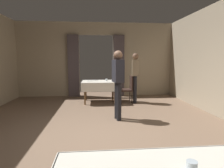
{
  "coord_description": "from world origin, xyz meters",
  "views": [
    {
      "loc": [
        -0.06,
        -3.69,
        1.5
      ],
      "look_at": [
        0.3,
        0.29,
        0.98
      ],
      "focal_mm": 30.27,
      "sensor_mm": 36.0,
      "label": 1
    }
  ],
  "objects": [
    {
      "name": "plate_mid_b",
      "position": [
        -0.27,
        2.99,
        0.76
      ],
      "size": [
        0.21,
        0.21,
        0.01
      ],
      "primitive_type": "cylinder",
      "color": "white",
      "rests_on": "dining_table_mid"
    },
    {
      "name": "person_diner_standing_aside",
      "position": [
        0.5,
        0.89,
        1.02
      ],
      "size": [
        0.28,
        0.39,
        1.72
      ],
      "color": "black",
      "rests_on": "ground"
    },
    {
      "name": "glass_near_c",
      "position": [
        0.57,
        -2.58,
        0.79
      ],
      "size": [
        0.07,
        0.07,
        0.08
      ],
      "primitive_type": "cylinder",
      "color": "silver",
      "rests_on": "dining_table_near"
    },
    {
      "name": "ground",
      "position": [
        0.0,
        0.0,
        0.0
      ],
      "size": [
        10.08,
        10.08,
        0.0
      ],
      "primitive_type": "plane",
      "color": "#7A604C"
    },
    {
      "name": "wall_back",
      "position": [
        0.0,
        4.18,
        1.51
      ],
      "size": [
        6.4,
        0.27,
        3.0
      ],
      "color": "tan",
      "rests_on": "ground"
    },
    {
      "name": "person_waiter_by_doorway",
      "position": [
        1.32,
        2.7,
        1.02
      ],
      "size": [
        0.27,
        0.39,
        1.72
      ],
      "color": "black",
      "rests_on": "ground"
    },
    {
      "name": "plate_mid_c",
      "position": [
        -0.05,
        3.17,
        0.76
      ],
      "size": [
        0.19,
        0.19,
        0.01
      ],
      "primitive_type": "cylinder",
      "color": "white",
      "rests_on": "dining_table_mid"
    },
    {
      "name": "chair_mid_right",
      "position": [
        1.09,
        2.8,
        0.52
      ],
      "size": [
        0.44,
        0.44,
        0.93
      ],
      "color": "black",
      "rests_on": "ground"
    },
    {
      "name": "dining_table_mid",
      "position": [
        0.09,
        2.89,
        0.65
      ],
      "size": [
        1.23,
        0.95,
        0.75
      ],
      "color": "brown",
      "rests_on": "ground"
    },
    {
      "name": "glass_mid_a",
      "position": [
        0.34,
        2.97,
        0.79
      ],
      "size": [
        0.07,
        0.07,
        0.08
      ],
      "primitive_type": "cylinder",
      "color": "silver",
      "rests_on": "dining_table_mid"
    }
  ]
}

